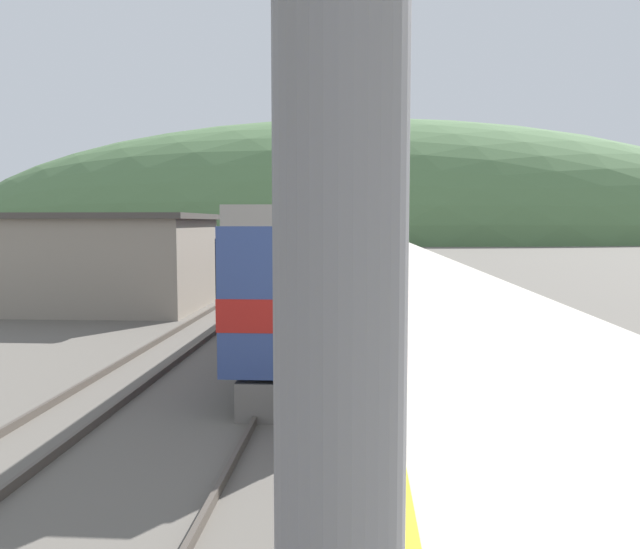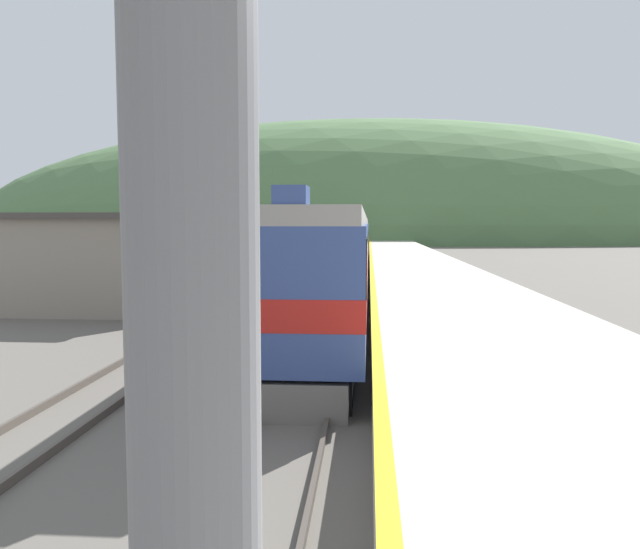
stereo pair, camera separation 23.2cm
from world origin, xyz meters
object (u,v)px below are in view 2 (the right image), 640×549
at_px(express_train_lead_car, 325,268).
at_px(carriage_third, 354,238).
at_px(carriage_second, 347,246).
at_px(siding_train, 296,247).

xyz_separation_m(express_train_lead_car, carriage_third, (0.00, 43.25, -0.01)).
relative_size(carriage_second, siding_train, 0.73).
xyz_separation_m(carriage_second, siding_train, (-4.39, 7.22, -0.38)).
distance_m(carriage_third, siding_train, 15.19).
bearing_deg(express_train_lead_car, siding_train, 98.70).
bearing_deg(carriage_second, carriage_third, 90.00).
distance_m(carriage_second, carriage_third, 21.76).
relative_size(express_train_lead_car, carriage_second, 0.95).
distance_m(express_train_lead_car, carriage_third, 43.25).
bearing_deg(carriage_second, siding_train, 121.29).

